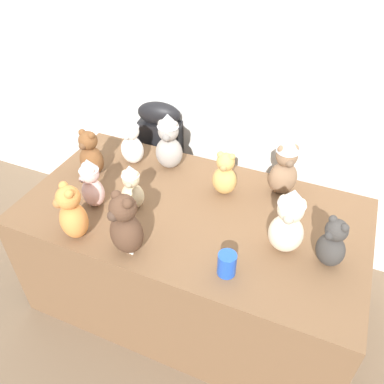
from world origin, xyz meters
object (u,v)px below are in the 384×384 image
Objects in this scene: teddy_bear_charcoal at (332,244)px; teddy_bear_ginger at (72,213)px; teddy_bear_chestnut at (90,154)px; teddy_bear_cream at (288,222)px; instrument_case at (162,165)px; teddy_bear_mocha at (285,167)px; teddy_bear_snow at (131,141)px; teddy_bear_cocoa at (125,226)px; teddy_bear_ash at (169,142)px; teddy_bear_sand at (132,187)px; party_cup_blue at (227,264)px; teddy_bear_honey at (225,175)px; display_table at (192,257)px; teddy_bear_blush at (91,183)px.

teddy_bear_charcoal is 1.14m from teddy_bear_ginger.
teddy_bear_cream is at bearing -1.37° from teddy_bear_chestnut.
instrument_case is at bearing -176.91° from teddy_bear_charcoal.
teddy_bear_snow is at bearing 151.70° from teddy_bear_mocha.
teddy_bear_charcoal is 0.74× the size of teddy_bear_cream.
instrument_case is at bearing 130.41° from teddy_bear_cocoa.
teddy_bear_ash is 0.39m from teddy_bear_sand.
teddy_bear_ginger is 2.64× the size of party_cup_blue.
teddy_bear_charcoal is 0.79× the size of teddy_bear_cocoa.
teddy_bear_chestnut is 0.75m from teddy_bear_honey.
party_cup_blue is (0.56, -0.61, -0.11)m from teddy_bear_ash.
display_table is 5.08× the size of teddy_bear_cream.
teddy_bear_chestnut is at bearing 148.39° from teddy_bear_ginger.
display_table is 5.97× the size of teddy_bear_ginger.
teddy_bear_chestnut is at bearing 141.68° from teddy_bear_sand.
teddy_bear_honey is 0.74× the size of teddy_bear_cream.
teddy_bear_cream is at bearing -43.16° from instrument_case.
instrument_case is 3.48× the size of teddy_bear_chestnut.
display_table is at bearing 168.35° from teddy_bear_cream.
teddy_bear_ash is 1.02m from teddy_bear_charcoal.
teddy_bear_sand is 0.88× the size of teddy_bear_ginger.
display_table is at bearing -26.83° from teddy_bear_snow.
teddy_bear_blush is 0.96m from teddy_bear_cream.
teddy_bear_cocoa is at bearing -174.26° from party_cup_blue.
teddy_bear_blush is at bearing -178.24° from teddy_bear_cream.
teddy_bear_cream reaches higher than instrument_case.
teddy_bear_charcoal is at bearing -6.86° from display_table.
teddy_bear_mocha is (0.66, 0.41, 0.04)m from teddy_bear_sand.
teddy_bear_snow is (-0.49, 0.26, 0.50)m from display_table.
teddy_bear_honey is (0.10, 0.20, 0.47)m from display_table.
teddy_bear_charcoal and teddy_bear_honey have the same top height.
display_table is 5.79× the size of teddy_bear_snow.
teddy_bear_snow is 0.96m from party_cup_blue.
display_table is 5.47× the size of teddy_bear_cocoa.
teddy_bear_cream reaches higher than teddy_bear_chestnut.
teddy_bear_snow is 2.72× the size of party_cup_blue.
teddy_bear_cream is (0.38, -0.27, 0.05)m from teddy_bear_honey.
teddy_bear_snow is at bearing -162.96° from teddy_bear_charcoal.
teddy_bear_cocoa is 0.69m from teddy_bear_snow.
teddy_bear_blush reaches higher than party_cup_blue.
instrument_case is 3.00× the size of teddy_bear_cocoa.
teddy_bear_chestnut reaches higher than teddy_bear_sand.
display_table is at bearing -153.48° from teddy_bear_charcoal.
teddy_bear_chestnut is at bearing -174.25° from teddy_bear_honey.
display_table is 0.57m from teddy_bear_sand.
teddy_bear_cream is at bearing -17.85° from teddy_bear_snow.
teddy_bear_snow is 0.59m from teddy_bear_honey.
teddy_bear_ash reaches higher than teddy_bear_mocha.
teddy_bear_mocha reaches higher than teddy_bear_sand.
teddy_bear_blush is 0.22m from teddy_bear_ginger.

